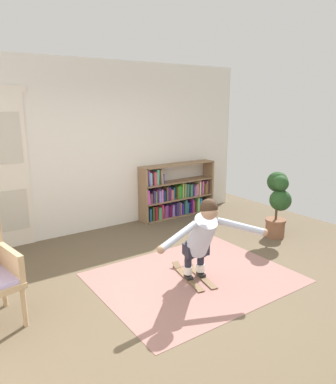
% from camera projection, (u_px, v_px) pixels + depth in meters
% --- Properties ---
extents(ground_plane, '(7.20, 7.20, 0.00)m').
position_uv_depth(ground_plane, '(191.00, 284.00, 4.52)').
color(ground_plane, brown).
extents(back_wall, '(6.00, 0.10, 2.90)m').
position_uv_depth(back_wall, '(99.00, 147.00, 6.24)').
color(back_wall, silver).
rests_on(back_wall, ground).
extents(rug, '(2.43, 1.93, 0.01)m').
position_uv_depth(rug, '(194.00, 277.00, 4.67)').
color(rug, '#91645D').
rests_on(rug, ground).
extents(bookshelf, '(1.63, 0.30, 1.05)m').
position_uv_depth(bookshelf, '(175.00, 195.00, 7.13)').
color(bookshelf, '#836448').
rests_on(bookshelf, ground).
extents(potted_plant, '(0.45, 0.51, 1.09)m').
position_uv_depth(potted_plant, '(278.00, 200.00, 5.95)').
color(potted_plant, brown).
rests_on(potted_plant, ground).
extents(skis_pair, '(0.42, 0.82, 0.07)m').
position_uv_depth(skis_pair, '(193.00, 275.00, 4.70)').
color(skis_pair, brown).
rests_on(skis_pair, rug).
extents(person_skier, '(1.41, 0.80, 1.06)m').
position_uv_depth(person_skier, '(202.00, 234.00, 4.35)').
color(person_skier, white).
rests_on(person_skier, skis_pair).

